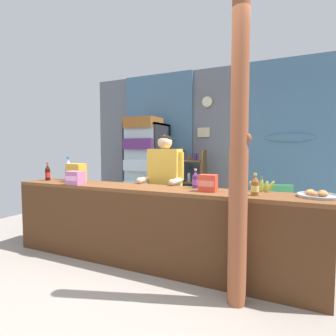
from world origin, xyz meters
name	(u,v)px	position (x,y,z in m)	size (l,w,h in m)	color
ground_plane	(174,247)	(0.00, 1.13, 0.00)	(7.37, 7.37, 0.00)	gray
back_wall_curtained	(212,143)	(0.02, 2.88, 1.46)	(5.22, 0.22, 2.86)	slate
stall_counter	(145,219)	(-0.03, 0.39, 0.56)	(3.69, 0.52, 0.91)	brown
timber_post	(239,156)	(1.06, 0.09, 1.29)	(0.18, 0.16, 2.70)	#995133
drink_fridge	(146,164)	(-1.15, 2.36, 1.06)	(0.71, 0.70, 1.94)	#232328
bottle_shelf_rack	(192,184)	(-0.27, 2.56, 0.69)	(0.48, 0.28, 1.33)	brown
plastic_lawn_chair	(274,209)	(1.22, 1.90, 0.49)	(0.55, 0.55, 0.86)	#4CC675
shopkeeper	(165,178)	(-0.07, 0.99, 0.96)	(0.53, 0.42, 1.53)	#28282D
soda_bottle_water	(68,170)	(-1.47, 0.70, 1.05)	(0.09, 0.09, 0.33)	silver
soda_bottle_grape_soda	(195,180)	(0.47, 0.66, 1.00)	(0.07, 0.07, 0.22)	#56286B
soda_bottle_iced_tea	(255,186)	(1.15, 0.43, 1.00)	(0.08, 0.08, 0.21)	brown
soda_bottle_cola	(48,173)	(-1.67, 0.50, 1.02)	(0.07, 0.07, 0.25)	black
snack_box_crackers	(208,183)	(0.68, 0.47, 1.00)	(0.18, 0.12, 0.18)	#E5422D
snack_box_wafer	(75,178)	(-0.98, 0.32, 0.99)	(0.20, 0.15, 0.16)	#B76699
snack_box_choco_powder	(76,173)	(-1.17, 0.54, 1.03)	(0.22, 0.16, 0.24)	gold
pastry_tray	(317,195)	(1.68, 0.57, 0.93)	(0.35, 0.35, 0.07)	#BCBCC1
banana_bunch	(261,186)	(1.18, 0.69, 0.97)	(0.28, 0.06, 0.16)	#B7C647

